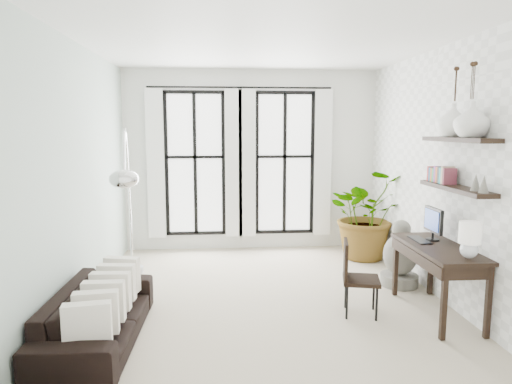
{
  "coord_description": "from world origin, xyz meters",
  "views": [
    {
      "loc": [
        -0.55,
        -5.66,
        2.17
      ],
      "look_at": [
        -0.08,
        0.3,
        1.34
      ],
      "focal_mm": 32.0,
      "sensor_mm": 36.0,
      "label": 1
    }
  ],
  "objects": [
    {
      "name": "floor",
      "position": [
        0.0,
        0.0,
        0.0
      ],
      "size": [
        5.0,
        5.0,
        0.0
      ],
      "primitive_type": "plane",
      "color": "#B4A68F",
      "rests_on": "ground"
    },
    {
      "name": "ceiling",
      "position": [
        0.0,
        0.0,
        3.2
      ],
      "size": [
        5.0,
        5.0,
        0.0
      ],
      "primitive_type": "plane",
      "color": "white",
      "rests_on": "wall_back"
    },
    {
      "name": "wall_left",
      "position": [
        -2.25,
        0.0,
        1.6
      ],
      "size": [
        0.0,
        5.0,
        5.0
      ],
      "primitive_type": "plane",
      "rotation": [
        1.57,
        0.0,
        1.57
      ],
      "color": "#B0C4B9",
      "rests_on": "floor"
    },
    {
      "name": "wall_right",
      "position": [
        2.25,
        0.0,
        1.6
      ],
      "size": [
        0.0,
        5.0,
        5.0
      ],
      "primitive_type": "plane",
      "rotation": [
        1.57,
        0.0,
        -1.57
      ],
      "color": "white",
      "rests_on": "floor"
    },
    {
      "name": "wall_back",
      "position": [
        0.0,
        2.5,
        1.6
      ],
      "size": [
        4.5,
        0.0,
        4.5
      ],
      "primitive_type": "plane",
      "rotation": [
        1.57,
        0.0,
        0.0
      ],
      "color": "white",
      "rests_on": "floor"
    },
    {
      "name": "windows",
      "position": [
        -0.2,
        2.43,
        1.56
      ],
      "size": [
        3.26,
        0.13,
        2.65
      ],
      "color": "white",
      "rests_on": "wall_back"
    },
    {
      "name": "wall_shelves",
      "position": [
        2.11,
        -0.69,
        1.73
      ],
      "size": [
        0.25,
        1.3,
        0.6
      ],
      "color": "black",
      "rests_on": "wall_right"
    },
    {
      "name": "sofa",
      "position": [
        -1.8,
        -1.16,
        0.29
      ],
      "size": [
        0.81,
        2.0,
        0.58
      ],
      "primitive_type": "imported",
      "rotation": [
        0.0,
        0.0,
        1.55
      ],
      "color": "black",
      "rests_on": "floor"
    },
    {
      "name": "throw_pillows",
      "position": [
        -1.7,
        -1.16,
        0.5
      ],
      "size": [
        0.4,
        1.52,
        0.4
      ],
      "color": "white",
      "rests_on": "sofa"
    },
    {
      "name": "plant",
      "position": [
        1.9,
        1.68,
        0.76
      ],
      "size": [
        1.41,
        1.23,
        1.52
      ],
      "primitive_type": "imported",
      "rotation": [
        0.0,
        0.0,
        0.03
      ],
      "color": "#2D7228",
      "rests_on": "floor"
    },
    {
      "name": "desk",
      "position": [
        1.94,
        -0.77,
        0.76
      ],
      "size": [
        0.59,
        1.4,
        1.22
      ],
      "color": "black",
      "rests_on": "floor"
    },
    {
      "name": "desk_chair",
      "position": [
        1.0,
        -0.62,
        0.5
      ],
      "size": [
        0.5,
        0.5,
        0.88
      ],
      "rotation": [
        0.0,
        0.0,
        -0.23
      ],
      "color": "black",
      "rests_on": "floor"
    },
    {
      "name": "arc_lamp",
      "position": [
        -1.7,
        0.01,
        1.71
      ],
      "size": [
        0.71,
        2.57,
        2.18
      ],
      "color": "silver",
      "rests_on": "floor"
    },
    {
      "name": "buddha",
      "position": [
        1.93,
        0.3,
        0.39
      ],
      "size": [
        0.52,
        0.52,
        0.93
      ],
      "color": "gray",
      "rests_on": "floor"
    },
    {
      "name": "vase_a",
      "position": [
        2.11,
        -0.98,
        2.27
      ],
      "size": [
        0.37,
        0.37,
        0.38
      ],
      "primitive_type": "imported",
      "color": "white",
      "rests_on": "shelf_upper"
    },
    {
      "name": "vase_b",
      "position": [
        2.11,
        -0.58,
        2.27
      ],
      "size": [
        0.37,
        0.37,
        0.38
      ],
      "primitive_type": "imported",
      "color": "white",
      "rests_on": "shelf_upper"
    }
  ]
}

